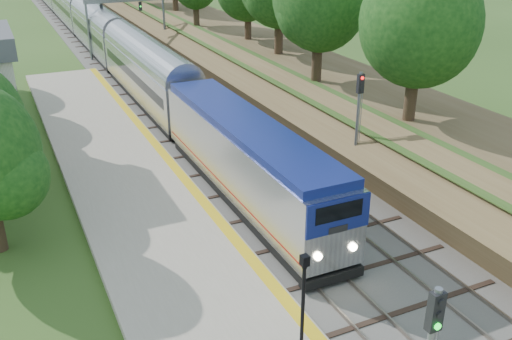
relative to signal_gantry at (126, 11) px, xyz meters
name	(u,v)px	position (x,y,z in m)	size (l,w,h in m)	color
trackbed	(115,48)	(-0.47, 5.01, -4.75)	(9.50, 170.00, 0.28)	#4C4944
platform	(169,248)	(-7.67, -38.99, -4.63)	(6.40, 68.00, 0.38)	gray
yellow_stripe	(228,231)	(-4.82, -38.99, -4.43)	(0.55, 68.00, 0.01)	gold
embankment	(184,25)	(7.88, 5.01, -2.87)	(10.64, 170.00, 11.70)	brown
signal_gantry	(126,11)	(0.00, 0.00, 0.00)	(8.40, 0.38, 6.20)	slate
trees_behind_platform	(3,144)	(-13.64, -34.32, -0.29)	(7.82, 53.32, 7.21)	#332316
train	(84,21)	(-2.47, 12.05, -2.65)	(2.87, 115.16, 4.22)	black
lamppost_far	(303,313)	(-5.76, -47.66, -2.69)	(0.39, 0.39, 3.92)	black
signal_farside	(358,117)	(3.73, -36.67, -0.83)	(0.35, 0.28, 6.34)	slate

